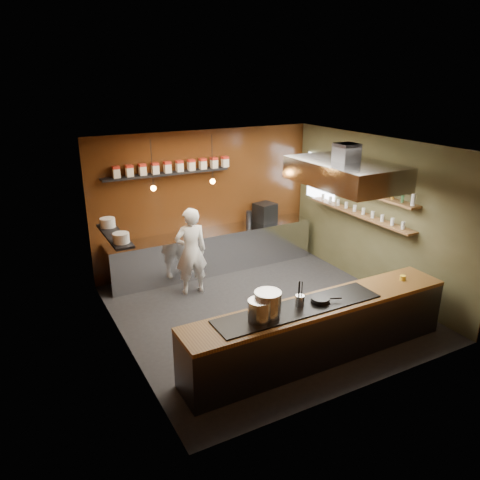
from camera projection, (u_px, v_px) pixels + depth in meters
floor at (264, 312)px, 8.51m from camera, size 5.00×5.00×0.00m
back_wall at (206, 200)px, 10.08m from camera, size 5.00×0.00×5.00m
left_wall at (121, 260)px, 6.89m from camera, size 0.00×5.00×5.00m
right_wall at (376, 214)px, 9.11m from camera, size 0.00×5.00×5.00m
ceiling at (268, 146)px, 7.49m from camera, size 5.00×5.00×0.00m
window_pane at (321, 178)px, 10.36m from camera, size 0.00×1.00×1.00m
prep_counter at (213, 251)px, 10.16m from camera, size 4.60×0.65×0.90m
pass_counter at (319, 330)px, 7.03m from camera, size 4.40×0.72×0.94m
tin_shelf at (167, 174)px, 9.32m from camera, size 2.60×0.26×0.04m
plate_shelf at (115, 236)px, 7.78m from camera, size 0.30×1.40×0.04m
bottle_shelf_upper at (361, 191)px, 9.15m from camera, size 0.26×2.80×0.04m
bottle_shelf_lower at (359, 214)px, 9.31m from camera, size 0.26×2.80×0.04m
extractor_hood at (345, 173)px, 7.91m from camera, size 1.20×2.00×0.72m
pendant_left at (153, 185)px, 8.57m from camera, size 0.10×0.10×0.95m
pendant_right at (213, 179)px, 9.10m from camera, size 0.10×0.10×0.95m
storage_tins at (174, 166)px, 9.34m from camera, size 2.43×0.13×0.22m
plate_stacks at (114, 230)px, 7.74m from camera, size 0.26×1.16×0.16m
bottles at (361, 184)px, 9.10m from camera, size 0.06×2.66×0.24m
wine_glasses at (359, 210)px, 9.28m from camera, size 0.07×2.37×0.13m
stockpot_large at (268, 304)px, 6.40m from camera, size 0.47×0.47×0.37m
stockpot_small at (260, 310)px, 6.30m from camera, size 0.32×0.32×0.30m
utensil_crock at (300, 301)px, 6.70m from camera, size 0.15×0.15×0.17m
frying_pan at (321, 300)px, 6.83m from camera, size 0.44×0.29×0.07m
butter_jar at (403, 278)px, 7.60m from camera, size 0.10×0.10×0.08m
espresso_machine at (265, 213)px, 10.57m from camera, size 0.49×0.48×0.43m
chef at (191, 251)px, 8.98m from camera, size 0.67×0.48×1.73m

